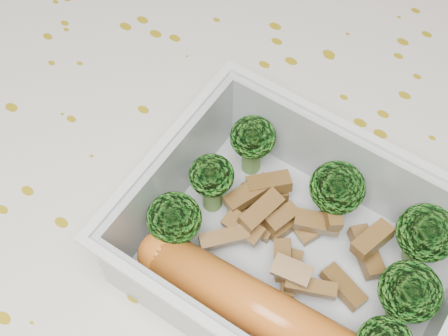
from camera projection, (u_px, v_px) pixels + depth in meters
The scene contains 6 objects.
dining_table at pixel (234, 245), 0.47m from camera, with size 1.40×0.90×0.75m.
tablecloth at pixel (235, 215), 0.43m from camera, with size 1.46×0.96×0.19m.
lunch_container at pixel (293, 257), 0.35m from camera, with size 0.18×0.14×0.06m.
broccoli_florets at pixel (323, 230), 0.34m from camera, with size 0.16×0.10×0.05m.
meat_pile at pixel (289, 229), 0.36m from camera, with size 0.10×0.08×0.03m.
sausage at pixel (265, 313), 0.33m from camera, with size 0.16×0.04×0.03m.
Camera 1 is at (0.10, -0.16, 1.10)m, focal length 50.00 mm.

